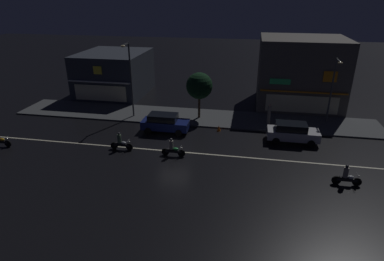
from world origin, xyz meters
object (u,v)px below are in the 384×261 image
(motorcycle_following, at_px, (347,177))
(traffic_cone, at_px, (219,128))
(pedestrian_on_sidewalk, at_px, (269,114))
(streetlamp_mid, at_px, (333,85))
(motorcycle_lead, at_px, (121,142))
(parked_car_near_kerb, at_px, (165,123))
(motorcycle_opposite_lane, at_px, (173,149))
(streetlamp_west, at_px, (130,75))
(parked_car_trailing, at_px, (292,132))

(motorcycle_following, xyz_separation_m, traffic_cone, (-9.29, 7.63, -0.36))
(pedestrian_on_sidewalk, relative_size, traffic_cone, 3.54)
(streetlamp_mid, bearing_deg, pedestrian_on_sidewalk, -167.92)
(motorcycle_lead, distance_m, traffic_cone, 9.15)
(parked_car_near_kerb, xyz_separation_m, motorcycle_lead, (-2.57, -4.31, -0.24))
(pedestrian_on_sidewalk, distance_m, motorcycle_following, 11.14)
(motorcycle_lead, distance_m, motorcycle_opposite_lane, 4.43)
(streetlamp_west, height_order, parked_car_trailing, streetlamp_west)
(streetlamp_west, xyz_separation_m, pedestrian_on_sidewalk, (13.59, 0.61, -3.44))
(pedestrian_on_sidewalk, distance_m, traffic_cone, 5.24)
(pedestrian_on_sidewalk, bearing_deg, streetlamp_mid, 41.38)
(parked_car_trailing, bearing_deg, motorcycle_opposite_lane, -154.68)
(pedestrian_on_sidewalk, height_order, motorcycle_opposite_lane, pedestrian_on_sidewalk)
(streetlamp_west, distance_m, parked_car_near_kerb, 6.19)
(parked_car_near_kerb, height_order, traffic_cone, parked_car_near_kerb)
(pedestrian_on_sidewalk, xyz_separation_m, motorcycle_lead, (-12.02, -7.75, -0.42))
(parked_car_near_kerb, height_order, motorcycle_lead, parked_car_near_kerb)
(traffic_cone, bearing_deg, streetlamp_mid, 19.74)
(streetlamp_mid, distance_m, pedestrian_on_sidewalk, 6.41)
(pedestrian_on_sidewalk, distance_m, motorcycle_lead, 14.31)
(traffic_cone, bearing_deg, motorcycle_following, -39.39)
(parked_car_near_kerb, relative_size, motorcycle_lead, 2.26)
(parked_car_near_kerb, xyz_separation_m, traffic_cone, (4.89, 0.99, -0.59))
(parked_car_trailing, relative_size, motorcycle_opposite_lane, 2.26)
(motorcycle_following, bearing_deg, pedestrian_on_sidewalk, -59.97)
(streetlamp_west, bearing_deg, motorcycle_opposite_lane, -51.31)
(pedestrian_on_sidewalk, bearing_deg, parked_car_near_kerb, -130.70)
(traffic_cone, bearing_deg, parked_car_near_kerb, -168.56)
(pedestrian_on_sidewalk, xyz_separation_m, parked_car_near_kerb, (-9.45, -3.44, -0.19))
(pedestrian_on_sidewalk, distance_m, parked_car_trailing, 4.07)
(motorcycle_opposite_lane, bearing_deg, streetlamp_west, -49.31)
(motorcycle_following, bearing_deg, traffic_cone, -34.48)
(pedestrian_on_sidewalk, bearing_deg, parked_car_trailing, -33.55)
(pedestrian_on_sidewalk, relative_size, motorcycle_following, 1.02)
(streetlamp_mid, distance_m, parked_car_near_kerb, 16.06)
(streetlamp_west, bearing_deg, pedestrian_on_sidewalk, 2.58)
(streetlamp_west, distance_m, streetlamp_mid, 19.31)
(motorcycle_lead, relative_size, motorcycle_opposite_lane, 1.00)
(pedestrian_on_sidewalk, xyz_separation_m, parked_car_trailing, (1.85, -3.61, -0.19))
(parked_car_trailing, bearing_deg, streetlamp_west, 169.00)
(streetlamp_mid, xyz_separation_m, parked_car_near_kerb, (-15.08, -4.65, -3.01))
(motorcycle_lead, relative_size, motorcycle_following, 1.00)
(motorcycle_following, bearing_deg, motorcycle_lead, -3.01)
(streetlamp_west, relative_size, motorcycle_opposite_lane, 3.90)
(motorcycle_lead, height_order, motorcycle_following, same)
(parked_car_trailing, xyz_separation_m, motorcycle_opposite_lane, (-9.46, -4.48, -0.24))
(pedestrian_on_sidewalk, relative_size, motorcycle_lead, 1.02)
(streetlamp_mid, relative_size, parked_car_trailing, 1.45)
(parked_car_trailing, bearing_deg, streetlamp_mid, 51.95)
(pedestrian_on_sidewalk, xyz_separation_m, traffic_cone, (-4.56, -2.45, -0.78))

